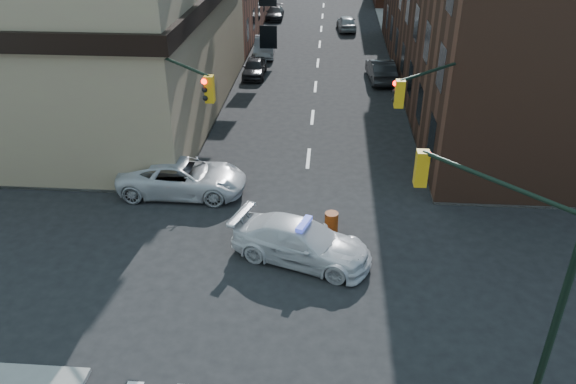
% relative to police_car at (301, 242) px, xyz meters
% --- Properties ---
extents(ground, '(140.00, 140.00, 0.00)m').
position_rel_police_car_xyz_m(ground, '(-0.11, -0.82, -0.81)').
color(ground, black).
rests_on(ground, ground).
extents(sidewalk_nw, '(34.00, 54.50, 0.15)m').
position_rel_police_car_xyz_m(sidewalk_nw, '(-23.11, 31.93, -0.73)').
color(sidewalk_nw, gray).
rests_on(sidewalk_nw, ground).
extents(bank_building, '(22.00, 22.00, 9.00)m').
position_rel_police_car_xyz_m(bank_building, '(-17.11, 15.68, 3.69)').
color(bank_building, '#857657').
rests_on(bank_building, ground).
extents(signal_pole_se, '(5.40, 5.27, 8.00)m').
position_rel_police_car_xyz_m(signal_pole_se, '(5.93, -6.34, 3.81)').
color(signal_pole_se, black).
rests_on(signal_pole_se, sidewalk_se).
extents(signal_pole_nw, '(3.58, 3.67, 8.00)m').
position_rel_police_car_xyz_m(signal_pole_nw, '(-5.96, 4.52, 3.53)').
color(signal_pole_nw, black).
rests_on(signal_pole_nw, sidewalk_nw).
extents(signal_pole_ne, '(3.67, 3.58, 8.00)m').
position_rel_police_car_xyz_m(signal_pole_ne, '(5.73, 4.53, 3.53)').
color(signal_pole_ne, black).
rests_on(signal_pole_ne, sidewalk_ne).
extents(tree_ne_near, '(3.00, 3.00, 4.85)m').
position_rel_police_car_xyz_m(tree_ne_near, '(7.39, 25.18, 2.68)').
color(tree_ne_near, black).
rests_on(tree_ne_near, sidewalk_ne).
extents(tree_ne_far, '(3.00, 3.00, 4.85)m').
position_rel_police_car_xyz_m(tree_ne_far, '(7.39, 33.18, 2.68)').
color(tree_ne_far, black).
rests_on(tree_ne_far, sidewalk_ne).
extents(police_car, '(6.01, 3.93, 1.62)m').
position_rel_police_car_xyz_m(police_car, '(0.00, 0.00, 0.00)').
color(police_car, silver).
rests_on(police_car, ground).
extents(pickup, '(6.04, 2.82, 1.67)m').
position_rel_police_car_xyz_m(pickup, '(-5.91, 4.98, 0.03)').
color(pickup, '#BCBCC0').
rests_on(pickup, ground).
extents(parked_car_wnear, '(1.72, 4.11, 1.39)m').
position_rel_police_car_xyz_m(parked_car_wnear, '(-4.83, 23.29, -0.11)').
color(parked_car_wnear, black).
rests_on(parked_car_wnear, ground).
extents(parked_car_wfar, '(1.94, 4.82, 1.56)m').
position_rel_police_car_xyz_m(parked_car_wfar, '(-4.69, 29.09, -0.03)').
color(parked_car_wfar, gray).
rests_on(parked_car_wfar, ground).
extents(parked_car_wdeep, '(1.86, 4.42, 1.28)m').
position_rel_police_car_xyz_m(parked_car_wdeep, '(-5.19, 43.38, -0.17)').
color(parked_car_wdeep, black).
rests_on(parked_car_wdeep, ground).
extents(parked_car_enear, '(2.13, 5.02, 1.61)m').
position_rel_police_car_xyz_m(parked_car_enear, '(4.67, 22.99, -0.00)').
color(parked_car_enear, black).
rests_on(parked_car_enear, ground).
extents(parked_car_efar, '(2.09, 4.42, 1.46)m').
position_rel_police_car_xyz_m(parked_car_efar, '(2.39, 38.81, -0.08)').
color(parked_car_efar, '#93969B').
rests_on(parked_car_efar, ground).
extents(pedestrian_a, '(0.83, 0.78, 1.92)m').
position_rel_police_car_xyz_m(pedestrian_a, '(-6.61, 7.46, 0.30)').
color(pedestrian_a, black).
rests_on(pedestrian_a, sidewalk_nw).
extents(pedestrian_b, '(0.85, 0.71, 1.59)m').
position_rel_police_car_xyz_m(pedestrian_b, '(-8.22, 6.77, 0.14)').
color(pedestrian_b, black).
rests_on(pedestrian_b, sidewalk_nw).
extents(pedestrian_c, '(1.14, 1.06, 1.88)m').
position_rel_police_car_xyz_m(pedestrian_c, '(-11.76, 5.18, 0.28)').
color(pedestrian_c, black).
rests_on(pedestrian_c, sidewalk_nw).
extents(barrel_road, '(0.62, 0.62, 1.01)m').
position_rel_police_car_xyz_m(barrel_road, '(1.17, 1.91, -0.30)').
color(barrel_road, red).
rests_on(barrel_road, ground).
extents(barrel_bank, '(0.65, 0.65, 0.92)m').
position_rel_police_car_xyz_m(barrel_bank, '(-5.61, 4.78, -0.35)').
color(barrel_bank, red).
rests_on(barrel_bank, ground).
extents(barricade_nw_a, '(1.43, 0.90, 0.99)m').
position_rel_police_car_xyz_m(barricade_nw_a, '(-9.58, 6.98, -0.16)').
color(barricade_nw_a, '#D26609').
rests_on(barricade_nw_a, sidewalk_nw).
extents(barricade_nw_b, '(1.17, 0.71, 0.82)m').
position_rel_police_car_xyz_m(barricade_nw_b, '(-12.11, 7.18, -0.25)').
color(barricade_nw_b, orange).
rests_on(barricade_nw_b, sidewalk_nw).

